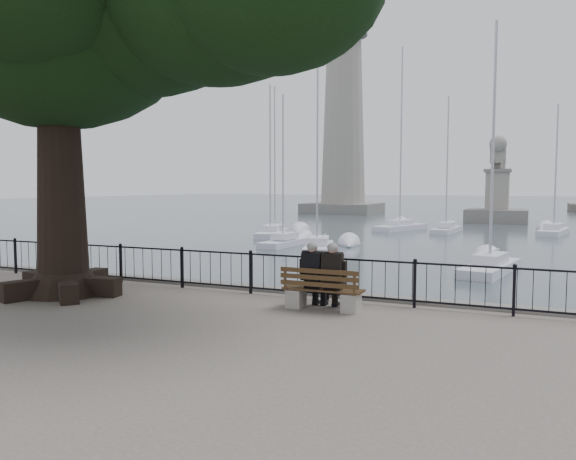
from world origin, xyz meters
The scene contains 15 objects.
harbor centered at (0.00, 3.00, -0.50)m, with size 260.00×260.00×1.20m.
railing centered at (0.00, 2.50, 0.56)m, with size 22.06×0.06×1.00m.
bench centered at (1.23, 1.50, 0.32)m, with size 1.74×0.53×0.92m.
person_left centered at (1.02, 1.60, 0.67)m, with size 0.43×0.72×1.46m.
person_right centered at (1.47, 1.60, 0.67)m, with size 0.43×0.72×1.46m.
lighthouse centered at (-18.00, 62.00, 10.89)m, with size 9.20×9.20×28.42m.
lion_monument centered at (2.00, 49.94, 1.15)m, with size 5.81×5.81×8.62m.
sailboat_a centered at (-8.45, 21.33, -0.70)m, with size 1.55×4.75×9.19m.
sailboat_b centered at (-5.58, 19.53, -0.68)m, with size 2.78×5.24×10.62m.
sailboat_c centered at (3.73, 15.15, -0.68)m, with size 2.31×5.29×10.45m.
sailboat_e centered at (-11.99, 27.76, -0.66)m, with size 2.78×4.87×10.93m.
sailboat_f centered at (-0.85, 35.25, -0.67)m, with size 1.81×4.96×10.61m.
sailboat_g centered at (6.76, 36.66, -0.70)m, with size 2.49×5.55×9.81m.
sailboat_h centered at (-4.62, 36.11, -0.58)m, with size 3.56×6.06×14.89m.
sailboat_i centered at (-11.88, 26.78, -0.68)m, with size 2.71×5.56×10.91m.
Camera 1 is at (5.30, -9.61, 2.65)m, focal length 35.00 mm.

